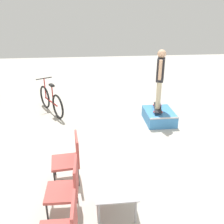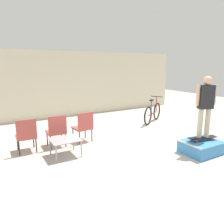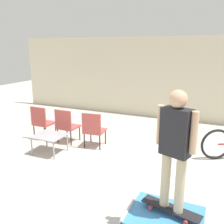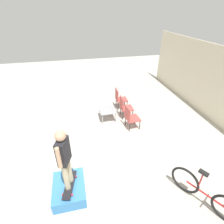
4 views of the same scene
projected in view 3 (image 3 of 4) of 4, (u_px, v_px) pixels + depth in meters
The scene contains 8 objects.
ground_plane at pixel (95, 180), 5.08m from camera, with size 24.00×24.00×0.00m, color #B7B2A8.
house_wall_back at pixel (159, 78), 9.23m from camera, with size 12.00×0.06×3.00m.
skateboard_on_ramp at pixel (171, 209), 3.49m from camera, with size 0.87×0.39×0.07m.
person_skater at pixel (175, 142), 3.24m from camera, with size 0.54×0.31×1.67m.
coffee_table at pixel (49, 137), 6.27m from camera, with size 0.77×0.68×0.47m.
patio_chair_left at pixel (42, 121), 7.25m from camera, with size 0.53×0.53×0.97m.
patio_chair_center at pixel (66, 124), 6.92m from camera, with size 0.53×0.53×0.97m.
patio_chair_right at pixel (93, 128), 6.59m from camera, with size 0.57×0.57×0.97m.
Camera 3 is at (2.17, -4.03, 2.62)m, focal length 40.00 mm.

